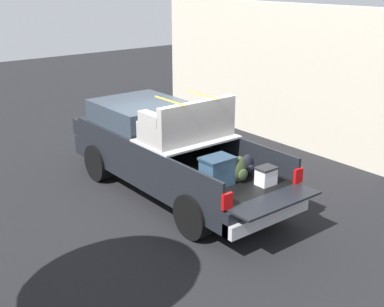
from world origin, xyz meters
name	(u,v)px	position (x,y,z in m)	size (l,w,h in m)	color
ground_plane	(175,194)	(0.00, 0.00, 0.00)	(40.00, 40.00, 0.00)	black
pickup_truck	(165,148)	(0.35, 0.00, 0.96)	(6.05, 2.06, 2.23)	black
building_facade	(266,71)	(1.82, -4.63, 1.91)	(8.50, 0.36, 3.81)	beige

